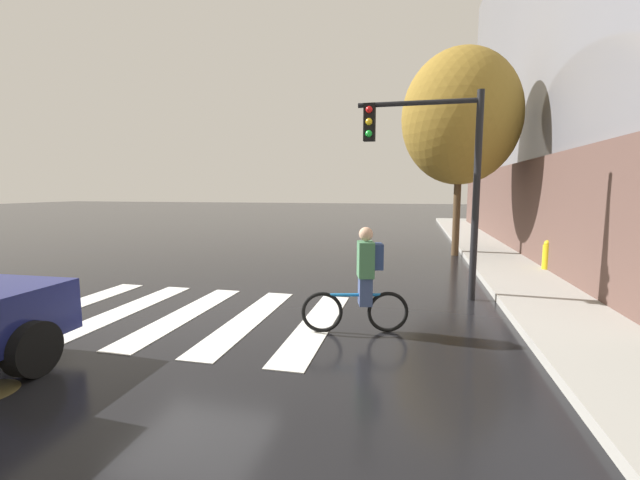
# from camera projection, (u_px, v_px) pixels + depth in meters

# --- Properties ---
(ground_plane) EXTENTS (120.00, 120.00, 0.00)m
(ground_plane) POSITION_uv_depth(u_px,v_px,m) (195.00, 316.00, 7.37)
(ground_plane) COLOR black
(crosswalk_stripes) EXTENTS (5.48, 3.64, 0.01)m
(crosswalk_stripes) POSITION_uv_depth(u_px,v_px,m) (184.00, 315.00, 7.41)
(crosswalk_stripes) COLOR silver
(crosswalk_stripes) RESTS_ON ground
(cyclist) EXTENTS (1.68, 0.47, 1.69)m
(cyclist) POSITION_uv_depth(u_px,v_px,m) (363.00, 280.00, 6.42)
(cyclist) COLOR black
(cyclist) RESTS_ON ground
(traffic_light_near) EXTENTS (2.47, 0.28, 4.20)m
(traffic_light_near) POSITION_uv_depth(u_px,v_px,m) (435.00, 160.00, 8.26)
(traffic_light_near) COLOR black
(traffic_light_near) RESTS_ON ground
(fire_hydrant) EXTENTS (0.33, 0.22, 0.78)m
(fire_hydrant) POSITION_uv_depth(u_px,v_px,m) (547.00, 255.00, 10.86)
(fire_hydrant) COLOR gold
(fire_hydrant) RESTS_ON sidewalk
(street_tree_near) EXTENTS (3.87, 3.87, 6.88)m
(street_tree_near) POSITION_uv_depth(u_px,v_px,m) (460.00, 118.00, 13.56)
(street_tree_near) COLOR #4C3823
(street_tree_near) RESTS_ON ground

